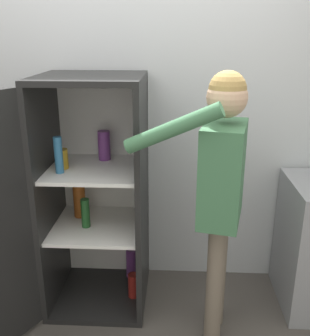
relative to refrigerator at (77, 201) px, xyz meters
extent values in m
cube|color=silver|center=(0.33, 0.45, 0.49)|extent=(7.00, 0.06, 2.55)
cube|color=black|center=(0.11, 0.08, -0.77)|extent=(0.66, 0.64, 0.04)
cube|color=black|center=(0.11, 0.08, 0.78)|extent=(0.66, 0.64, 0.04)
cube|color=white|center=(0.11, 0.38, 0.01)|extent=(0.66, 0.03, 1.51)
cube|color=black|center=(-0.20, 0.08, 0.01)|extent=(0.03, 0.64, 1.51)
cube|color=black|center=(0.42, 0.08, 0.01)|extent=(0.04, 0.64, 1.51)
cube|color=white|center=(0.11, 0.08, -0.21)|extent=(0.59, 0.57, 0.02)
cube|color=white|center=(0.11, 0.08, 0.20)|extent=(0.59, 0.57, 0.02)
cylinder|color=maroon|center=(0.36, 0.04, -0.66)|extent=(0.08, 0.08, 0.18)
cylinder|color=#B78C1E|center=(-0.09, 0.05, 0.27)|extent=(0.08, 0.08, 0.13)
cylinder|color=#9E4C19|center=(-0.03, 0.20, -0.08)|extent=(0.08, 0.08, 0.24)
cylinder|color=teal|center=(-0.08, -0.04, 0.32)|extent=(0.05, 0.05, 0.23)
cylinder|color=#723884|center=(0.32, 0.28, -0.63)|extent=(0.09, 0.09, 0.23)
cylinder|color=#1E5123|center=(0.04, 0.04, -0.10)|extent=(0.06, 0.06, 0.20)
cylinder|color=#723884|center=(0.15, 0.25, 0.31)|extent=(0.08, 0.08, 0.20)
cylinder|color=#726656|center=(0.89, -0.31, -0.39)|extent=(0.10, 0.10, 0.80)
cylinder|color=#726656|center=(0.92, -0.15, -0.39)|extent=(0.10, 0.10, 0.80)
cube|color=#3F724C|center=(0.90, -0.23, 0.30)|extent=(0.30, 0.44, 0.56)
sphere|color=#DBAD89|center=(0.90, -0.23, 0.72)|extent=(0.22, 0.22, 0.22)
sphere|color=#AD894C|center=(0.90, -0.23, 0.76)|extent=(0.20, 0.20, 0.20)
cylinder|color=#3F724C|center=(0.62, -0.39, 0.59)|extent=(0.52, 0.19, 0.30)
cylinder|color=#3F724C|center=(0.95, -0.01, 0.27)|extent=(0.08, 0.08, 0.53)
camera|label=1|loc=(0.64, -2.31, 1.04)|focal=42.00mm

